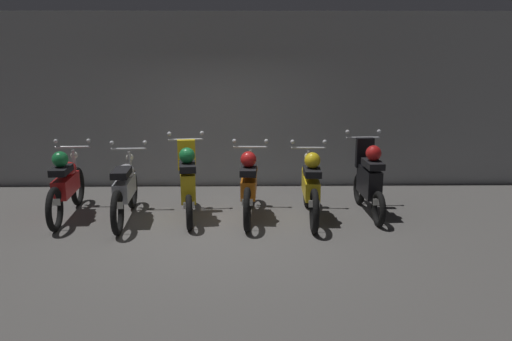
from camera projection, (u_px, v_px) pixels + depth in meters
The scene contains 8 objects.
ground_plane at pixel (217, 231), 7.60m from camera, with size 80.00×80.00×0.00m, color #565451.
back_wall at pixel (224, 100), 9.93m from camera, with size 16.00×0.30×3.24m, color gray.
motorbike_slot_0 at pixel (66, 184), 8.14m from camera, with size 0.59×1.95×1.15m.
motorbike_slot_1 at pixel (125, 189), 8.00m from camera, with size 0.59×1.95×1.15m.
motorbike_slot_2 at pixel (188, 182), 8.10m from camera, with size 0.59×1.68×1.29m.
motorbike_slot_3 at pixel (249, 184), 8.13m from camera, with size 0.59×1.95×1.15m.
motorbike_slot_4 at pixel (311, 186), 8.06m from camera, with size 0.59×1.95×1.15m.
motorbike_slot_5 at pixel (369, 179), 8.28m from camera, with size 0.59×1.68×1.29m.
Camera 1 is at (0.47, -7.21, 2.58)m, focal length 36.84 mm.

